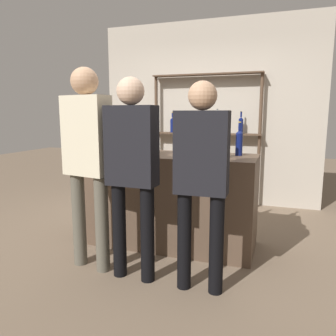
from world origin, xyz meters
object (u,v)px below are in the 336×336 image
Objects in this scene: counter_bottle_0 at (206,143)px; customer_left at (87,152)px; counter_bottle_5 at (196,142)px; wine_glass at (105,141)px; counter_bottle_3 at (123,141)px; customer_right at (201,171)px; counter_bottle_2 at (225,144)px; customer_center at (132,163)px; cork_jar at (132,143)px; counter_bottle_4 at (181,142)px; counter_bottle_1 at (239,142)px.

counter_bottle_0 is 1.24m from customer_left.
wine_glass is at bearing 178.01° from counter_bottle_5.
counter_bottle_3 is 1.33m from customer_right.
counter_bottle_2 reaches higher than counter_bottle_3.
customer_center is (0.75, -0.88, -0.09)m from wine_glass.
counter_bottle_0 is 0.93× the size of counter_bottle_2.
counter_bottle_3 reaches higher than cork_jar.
counter_bottle_4 is 0.88m from customer_right.
customer_right reaches higher than cork_jar.
counter_bottle_3 is 1.96× the size of cork_jar.
customer_right is (1.33, -0.89, -0.12)m from wine_glass.
counter_bottle_0 is 0.88× the size of counter_bottle_5.
customer_center reaches higher than counter_bottle_4.
customer_center is at bearing -86.56° from customer_left.
wine_glass is at bearing 175.35° from counter_bottle_2.
counter_bottle_5 is at bearing -165.38° from counter_bottle_1.
counter_bottle_5 is (0.79, 0.06, 0.00)m from counter_bottle_3.
counter_bottle_1 is 0.21× the size of customer_right.
counter_bottle_1 is at bearing -10.75° from customer_right.
customer_right reaches higher than counter_bottle_2.
counter_bottle_2 is 0.20× the size of customer_right.
counter_bottle_5 is 2.08× the size of cork_jar.
counter_bottle_2 is at bearing -39.32° from counter_bottle_0.
counter_bottle_1 is at bearing -42.62° from customer_left.
cork_jar is at bearing 44.16° from customer_right.
counter_bottle_1 reaches higher than wine_glass.
customer_right is (-0.05, -0.78, -0.13)m from counter_bottle_2.
customer_left is at bearing -88.45° from counter_bottle_3.
counter_bottle_0 is at bearing 178.00° from counter_bottle_1.
customer_center is (0.45, -0.06, -0.06)m from customer_left.
counter_bottle_4 is at bearing -135.99° from counter_bottle_0.
cork_jar reaches higher than wine_glass.
counter_bottle_4 is 2.27× the size of wine_glass.
counter_bottle_2 reaches higher than wine_glass.
counter_bottle_0 is at bearing 4.26° from wine_glass.
counter_bottle_5 is at bearing -33.97° from customer_left.
wine_glass is at bearing 42.30° from customer_center.
counter_bottle_2 is at bearing -13.67° from cork_jar.
counter_bottle_0 is at bearing 58.69° from counter_bottle_5.
counter_bottle_4 is 0.73m from cork_jar.
counter_bottle_5 is 0.21× the size of customer_right.
counter_bottle_5 is 0.21× the size of customer_center.
wine_glass is (-1.38, 0.11, -0.01)m from counter_bottle_2.
customer_left reaches higher than counter_bottle_1.
customer_right is at bearing -72.78° from counter_bottle_5.
customer_center is at bearing -129.54° from counter_bottle_2.
wine_glass is at bearing -177.20° from counter_bottle_1.
wine_glass is (-1.14, -0.09, -0.00)m from counter_bottle_0.
counter_bottle_2 is at bearing -119.87° from counter_bottle_1.
customer_center is at bearing -127.83° from counter_bottle_1.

